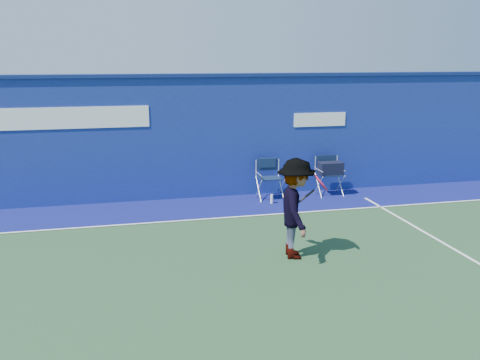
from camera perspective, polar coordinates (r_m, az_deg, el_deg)
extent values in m
plane|color=#254727|center=(8.20, -2.42, -11.37)|extent=(80.00, 80.00, 0.00)
cube|color=navy|center=(12.74, -6.75, 4.65)|extent=(24.00, 0.40, 3.00)
cube|color=navy|center=(12.59, -6.95, 11.59)|extent=(24.00, 0.50, 0.08)
cube|color=white|center=(12.50, -20.61, 6.49)|extent=(4.50, 0.02, 0.50)
cube|color=white|center=(13.35, 8.96, 6.72)|extent=(1.40, 0.02, 0.35)
cube|color=#0E145B|center=(12.00, -5.98, -3.21)|extent=(24.00, 1.80, 0.01)
cube|color=white|center=(11.15, -5.42, -4.49)|extent=(24.00, 0.06, 0.01)
cube|color=#101E3C|center=(12.64, 3.40, 0.19)|extent=(0.52, 0.44, 0.03)
cube|color=silver|center=(12.83, 3.10, 1.39)|extent=(0.59, 0.03, 0.43)
cube|color=#101E3C|center=(12.81, 3.10, 1.76)|extent=(0.52, 0.03, 0.30)
cube|color=#101E3C|center=(12.80, 3.10, 1.95)|extent=(0.43, 0.06, 0.24)
cube|color=#101E3C|center=(13.19, 10.04, 0.62)|extent=(0.53, 0.44, 0.03)
cube|color=silver|center=(13.38, 9.65, 1.77)|extent=(0.60, 0.03, 0.44)
cube|color=#101E3C|center=(13.36, 9.67, 2.14)|extent=(0.53, 0.03, 0.30)
cube|color=black|center=(13.13, 10.13, 1.28)|extent=(0.60, 0.35, 0.33)
cylinder|color=white|center=(12.35, 3.58, -2.15)|extent=(0.07, 0.07, 0.23)
imported|color=#EA4738|center=(8.93, 6.26, -3.21)|extent=(0.82, 1.23, 1.78)
torus|color=#B91843|center=(8.84, 9.04, -0.29)|extent=(0.30, 0.40, 0.31)
cylinder|color=gray|center=(8.84, 9.04, -0.29)|extent=(0.24, 0.34, 0.25)
cylinder|color=black|center=(8.76, 7.49, -1.79)|extent=(0.29, 0.08, 0.24)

